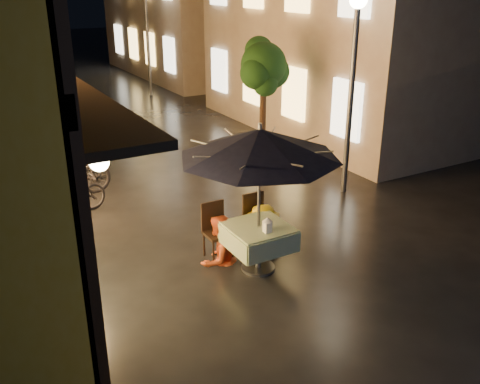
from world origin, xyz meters
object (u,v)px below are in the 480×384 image
streetlamp_near (354,59)px  person_yellow (263,207)px  person_orange (218,218)px  patio_umbrella (260,143)px  bicycle_0 (68,197)px  cafe_table (258,237)px  table_lantern (267,224)px

streetlamp_near → person_yellow: streetlamp_near is taller
person_orange → streetlamp_near: bearing=-179.8°
streetlamp_near → person_orange: (-3.88, -1.40, -2.12)m
person_yellow → patio_umbrella: bearing=62.2°
patio_umbrella → person_orange: 1.53m
patio_umbrella → bicycle_0: (-2.21, 3.59, -1.72)m
person_orange → person_yellow: person_yellow is taller
person_orange → patio_umbrella: bearing=108.4°
cafe_table → table_lantern: size_ratio=3.96×
cafe_table → bicycle_0: size_ratio=0.60×
person_yellow → bicycle_0: size_ratio=0.98×
person_yellow → bicycle_0: (-2.65, 3.03, -0.37)m
patio_umbrella → person_orange: (-0.44, 0.56, -1.35)m
streetlamp_near → patio_umbrella: 4.04m
patio_umbrella → bicycle_0: bearing=121.7°
patio_umbrella → person_yellow: (0.44, 0.56, -1.34)m
patio_umbrella → table_lantern: patio_umbrella is taller
table_lantern → cafe_table: bearing=90.0°
streetlamp_near → bicycle_0: 6.39m
table_lantern → person_yellow: person_yellow is taller
person_orange → bicycle_0: 3.53m
streetlamp_near → person_yellow: size_ratio=2.63×
patio_umbrella → bicycle_0: size_ratio=1.53×
table_lantern → person_orange: bearing=118.2°
cafe_table → person_yellow: 0.74m
person_orange → bicycle_0: bearing=-79.3°
person_orange → person_yellow: (0.88, -0.00, 0.01)m
bicycle_0 → person_yellow: bearing=-155.1°
cafe_table → patio_umbrella: 1.56m
table_lantern → bicycle_0: table_lantern is taller
streetlamp_near → cafe_table: bearing=-150.3°
streetlamp_near → patio_umbrella: bearing=-150.3°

